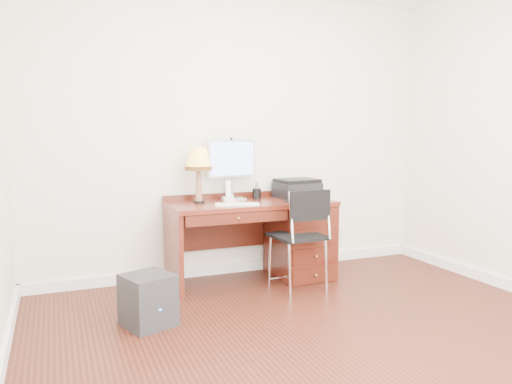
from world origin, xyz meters
name	(u,v)px	position (x,y,z in m)	size (l,w,h in m)	color
ground	(327,338)	(0.00, 0.00, 0.00)	(4.00, 4.00, 0.00)	#33130B
room_shell	(287,301)	(0.00, 0.63, 0.05)	(4.00, 4.00, 4.00)	silver
desk	(282,235)	(0.32, 1.40, 0.41)	(1.50, 0.67, 0.75)	#591E12
monitor	(232,162)	(-0.11, 1.61, 1.10)	(0.49, 0.18, 0.56)	silver
keyboard	(237,204)	(-0.20, 1.24, 0.76)	(0.38, 0.11, 0.01)	white
mouse_pad	(295,200)	(0.38, 1.26, 0.76)	(0.21, 0.21, 0.04)	black
printer	(297,188)	(0.52, 1.51, 0.84)	(0.43, 0.35, 0.18)	black
leg_lamp	(198,162)	(-0.47, 1.49, 1.11)	(0.24, 0.24, 0.50)	black
phone	(228,195)	(-0.19, 1.50, 0.81)	(0.10, 0.10, 0.19)	white
pen_cup	(257,194)	(0.12, 1.55, 0.80)	(0.08, 0.08, 0.10)	black
chair	(301,230)	(0.29, 0.96, 0.55)	(0.45, 0.45, 0.90)	black
equipment_box	(148,300)	(-1.08, 0.68, 0.19)	(0.32, 0.32, 0.37)	black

